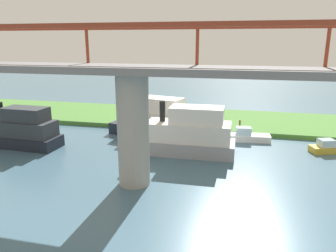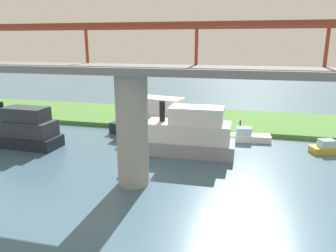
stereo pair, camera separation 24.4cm
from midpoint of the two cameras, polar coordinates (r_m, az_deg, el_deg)
ground_plane at (r=38.24m, az=2.08°, el=-1.07°), size 160.00×160.00×0.00m
grassy_bank at (r=43.89m, az=3.63°, el=1.33°), size 80.00×12.00×0.50m
bridge_pylon at (r=23.57m, az=-6.45°, el=-0.82°), size 2.32×2.32×8.28m
bridge_span at (r=22.79m, az=-6.77°, el=10.50°), size 59.77×4.30×3.25m
person_on_bank at (r=40.56m, az=-3.02°, el=1.60°), size 0.51×0.51×1.39m
mooring_post at (r=39.13m, az=12.37°, el=0.38°), size 0.20×0.20×0.87m
motorboat_red at (r=36.28m, az=-2.75°, el=1.00°), size 10.01×5.34×4.87m
riverboat_paddlewheel at (r=34.93m, az=26.41°, el=-3.41°), size 4.14×2.60×1.30m
houseboat_blue at (r=35.79m, az=13.64°, el=-1.72°), size 4.61×2.03×1.49m
pontoon_yellow at (r=30.60m, az=3.01°, el=-1.53°), size 9.87×3.44×5.02m
skiff_small at (r=36.02m, az=-24.79°, el=-0.73°), size 8.84×3.24×4.47m
marker_buoy at (r=26.12m, az=-8.37°, el=-8.35°), size 0.50×0.50×0.50m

